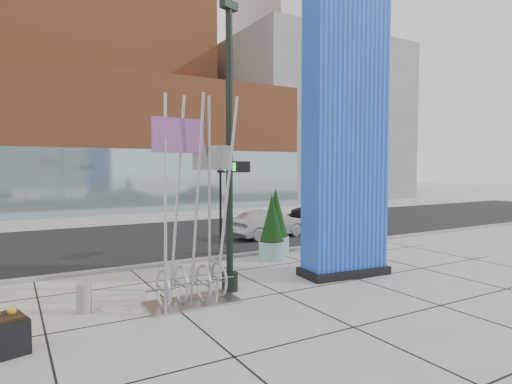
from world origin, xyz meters
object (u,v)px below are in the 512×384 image
blue_pylon (345,133)px  lamp_post (229,170)px  car_silver_mid (270,224)px  concrete_bollard (84,298)px  public_art_sculpture (193,249)px  overhead_street_sign (236,175)px

blue_pylon → lamp_post: blue_pylon is taller
lamp_post → car_silver_mid: 9.92m
car_silver_mid → concrete_bollard: bearing=118.0°
lamp_post → public_art_sculpture: size_ratio=1.56×
concrete_bollard → lamp_post: bearing=-1.7°
lamp_post → blue_pylon: bearing=-3.4°
lamp_post → overhead_street_sign: bearing=60.4°
overhead_street_sign → car_silver_mid: bearing=21.5°
concrete_bollard → blue_pylon: bearing=-2.6°
public_art_sculpture → overhead_street_sign: bearing=50.9°
lamp_post → public_art_sculpture: lamp_post is taller
concrete_bollard → car_silver_mid: 12.32m
concrete_bollard → car_silver_mid: (9.93, 7.28, 0.33)m
blue_pylon → car_silver_mid: blue_pylon is taller
lamp_post → overhead_street_sign: 4.43m
overhead_street_sign → public_art_sculpture: bearing=-150.4°
blue_pylon → lamp_post: (-4.12, 0.24, -1.21)m
lamp_post → car_silver_mid: (5.98, 7.40, -2.80)m
blue_pylon → car_silver_mid: bearing=81.7°
car_silver_mid → lamp_post: bearing=132.8°
overhead_street_sign → blue_pylon: bearing=-86.4°
concrete_bollard → car_silver_mid: size_ratio=0.17×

